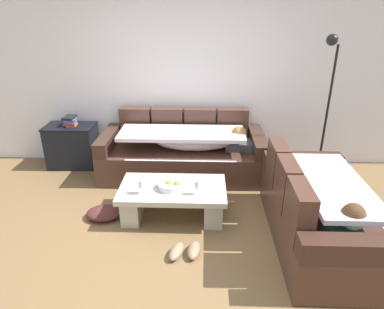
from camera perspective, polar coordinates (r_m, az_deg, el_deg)
The scene contains 14 objects.
ground_plane at distance 3.65m, azimuth -4.93°, elevation -14.78°, with size 14.00×14.00×0.00m, color brown.
back_wall at distance 5.08m, azimuth -2.62°, elevation 13.34°, with size 9.00×0.10×2.70m, color silver.
couch_along_wall at distance 4.86m, azimuth -1.20°, elevation 0.30°, with size 2.28×0.92×0.88m.
couch_near_window at distance 3.75m, azimuth 20.47°, elevation -8.97°, with size 0.92×1.82×0.88m.
coffee_table at distance 3.94m, azimuth -3.21°, elevation -7.23°, with size 1.20×0.68×0.38m.
fruit_bowl at distance 3.83m, azimuth -3.58°, elevation -5.15°, with size 0.28×0.28×0.10m.
wine_glass_near_left at distance 3.73m, azimuth -8.48°, elevation -4.91°, with size 0.07×0.07×0.17m.
wine_glass_near_right at distance 3.67m, azimuth 0.87°, elevation -5.08°, with size 0.07×0.07×0.17m.
open_magazine at distance 3.91m, azimuth -0.17°, elevation -4.98°, with size 0.28×0.21×0.01m, color white.
side_cabinet at distance 5.44m, azimuth -19.39°, elevation 1.39°, with size 0.72×0.44×0.64m.
book_stack_on_cabinet at distance 5.30m, azimuth -19.66°, elevation 5.32°, with size 0.19×0.22×0.14m.
floor_lamp at distance 4.82m, azimuth 21.50°, elevation 8.33°, with size 0.33×0.31×1.95m.
pair_of_shoes at distance 3.49m, azimuth -1.18°, elevation -15.80°, with size 0.34×0.31×0.09m.
crumpled_garment at distance 4.13m, azimuth -14.49°, elevation -9.43°, with size 0.40×0.32×0.12m, color #4C2323.
Camera 1 is at (0.40, -2.83, 2.27)m, focal length 31.92 mm.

